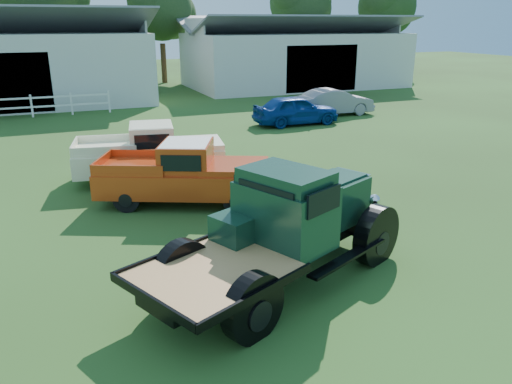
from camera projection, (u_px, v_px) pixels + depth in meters
name	position (u px, v px, depth m)	size (l,w,h in m)	color
ground	(268.00, 254.00, 10.99)	(120.00, 120.00, 0.00)	#293D18
shed_right	(294.00, 52.00, 38.80)	(16.80, 9.20, 5.20)	#B5B7AE
tree_b	(39.00, 9.00, 37.44)	(6.90, 6.90, 11.50)	black
tree_c	(162.00, 26.00, 40.20)	(5.40, 5.40, 9.00)	black
tree_d	(300.00, 20.00, 45.58)	(6.00, 6.00, 10.00)	black
tree_e	(386.00, 23.00, 46.78)	(5.70, 5.70, 9.50)	black
vintage_flatbed	(281.00, 228.00, 9.50)	(5.73, 2.27, 2.27)	#163829
red_pickup	(184.00, 173.00, 13.85)	(4.86, 1.87, 1.77)	#B83812
white_pickup	(150.00, 153.00, 15.95)	(4.81, 1.87, 1.77)	#ECE6BF
misc_car_blue	(296.00, 110.00, 24.61)	(1.71, 4.24, 1.45)	navy
misc_car_grey	(334.00, 102.00, 27.13)	(1.49, 4.27, 1.41)	slate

